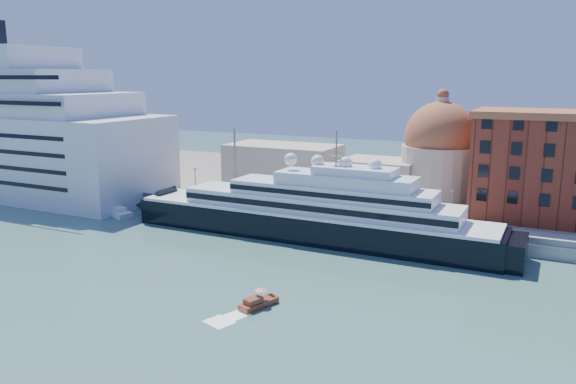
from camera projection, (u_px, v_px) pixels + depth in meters
The scene contains 9 objects.
ground at pixel (235, 269), 95.67m from camera, with size 400.00×400.00×0.00m, color #3C685D.
quay at pixel (315, 218), 125.28m from camera, with size 180.00×10.00×2.50m, color gray.
land at pixel (372, 187), 161.35m from camera, with size 260.00×72.00×2.00m, color slate.
quay_fence at pixel (307, 214), 120.95m from camera, with size 180.00×0.10×1.20m, color slate.
superyacht at pixel (298, 215), 114.58m from camera, with size 86.19×11.95×25.76m.
service_barge at pixel (116, 212), 132.63m from camera, with size 11.04×6.80×2.36m.
water_taxi at pixel (258, 302), 79.84m from camera, with size 3.88×6.46×2.91m.
church at pixel (376, 163), 141.39m from camera, with size 66.00×18.00×25.50m.
lamp_posts at pixel (261, 177), 127.50m from camera, with size 120.80×2.40×18.00m.
Camera 1 is at (48.30, -77.65, 32.33)m, focal length 35.00 mm.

